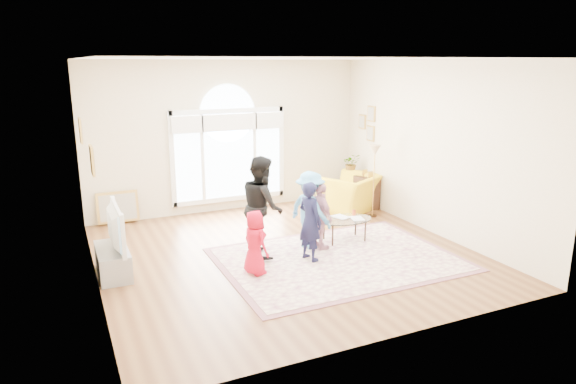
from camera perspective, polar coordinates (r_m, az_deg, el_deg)
name	(u,v)px	position (r m, az deg, el deg)	size (l,w,h in m)	color
ground	(286,254)	(8.74, -0.23, -6.87)	(6.00, 6.00, 0.00)	#59331A
room_shell	(231,139)	(10.91, -6.38, 5.85)	(6.00, 6.00, 6.00)	beige
area_rug	(338,259)	(8.52, 5.61, -7.44)	(3.60, 2.60, 0.02)	beige
rug_border	(338,259)	(8.52, 5.61, -7.46)	(3.80, 2.80, 0.01)	#84525B
tv_console	(113,262)	(8.29, -18.87, -7.33)	(0.45, 1.00, 0.42)	#919499
television	(110,227)	(8.11, -19.13, -3.74)	(0.18, 1.16, 0.67)	black
coffee_table	(345,220)	(9.26, 6.32, -3.12)	(1.05, 0.72, 0.54)	silver
armchair	(350,193)	(11.19, 6.93, -0.12)	(1.20, 1.05, 0.78)	gold
side_cabinet	(366,192)	(11.45, 8.72, -0.05)	(0.40, 0.50, 0.70)	black
floor_lamp	(375,156)	(10.65, 9.61, 3.97)	(0.30, 0.30, 1.51)	black
plant_pedestal	(351,188)	(11.85, 6.97, 0.50)	(0.20, 0.20, 0.70)	white
potted_plant	(351,163)	(11.73, 7.05, 3.19)	(0.39, 0.34, 0.43)	#33722D
leaning_picture	(119,224)	(10.84, -18.25, -3.37)	(0.80, 0.05, 0.62)	tan
child_red	(255,243)	(7.76, -3.68, -5.63)	(0.49, 0.32, 0.99)	red
child_navy	(310,221)	(8.25, 2.47, -3.26)	(0.47, 0.31, 1.30)	#141635
child_black	(262,206)	(8.41, -2.89, -1.59)	(0.81, 0.63, 1.67)	black
child_pink	(321,216)	(8.75, 3.63, -2.71)	(0.68, 0.28, 1.16)	#C6879B
child_blue	(310,210)	(8.78, 2.47, -2.01)	(0.87, 0.50, 1.34)	#4E99CB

